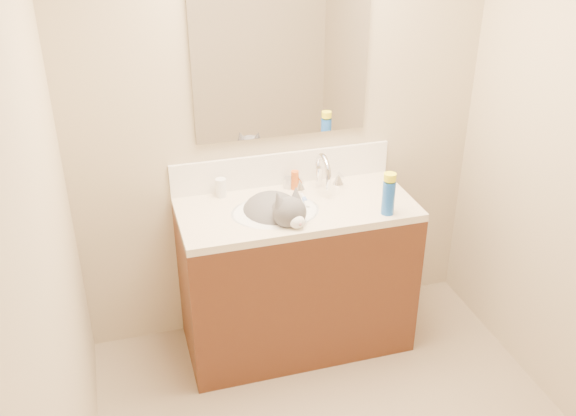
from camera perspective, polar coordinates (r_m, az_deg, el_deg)
room_shell at (r=2.15m, az=8.50°, el=3.39°), size 2.24×2.54×2.52m
vanity_cabinet at (r=3.48m, az=0.72°, el=-6.35°), size 1.20×0.55×0.82m
counter_slab at (r=3.25m, az=0.77°, el=-0.09°), size 1.20×0.55×0.04m
basin at (r=3.22m, az=-1.12°, el=-1.39°), size 0.45×0.36×0.14m
faucet at (r=3.37m, az=3.03°, el=2.96°), size 0.28×0.20×0.21m
cat at (r=3.20m, az=-1.06°, el=-0.68°), size 0.42×0.47×0.34m
backsplash at (r=3.43m, az=-0.51°, el=3.52°), size 1.20×0.02×0.18m
mirror at (r=3.23m, az=-0.55°, el=13.09°), size 0.90×0.02×0.80m
pill_bottle at (r=3.33m, az=-5.98°, el=1.81°), size 0.06×0.06×0.10m
pill_label at (r=3.33m, az=-5.97°, el=1.70°), size 0.06×0.06×0.04m
silver_jar at (r=3.41m, az=0.05°, el=2.27°), size 0.06×0.06×0.06m
amber_bottle at (r=3.39m, az=0.61°, el=2.50°), size 0.05×0.05×0.10m
toothbrush at (r=3.29m, az=1.49°, el=0.71°), size 0.03×0.15×0.01m
toothbrush_head at (r=3.28m, az=1.49°, el=0.76°), size 0.02×0.03×0.02m
spray_can at (r=3.17m, az=8.91°, el=0.90°), size 0.08×0.08×0.17m
spray_cap at (r=3.12m, az=9.06°, el=2.73°), size 0.08×0.08×0.04m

